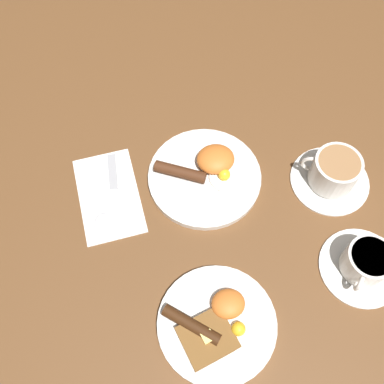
% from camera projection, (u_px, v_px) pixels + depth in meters
% --- Properties ---
extents(ground_plane, '(3.00, 3.00, 0.00)m').
position_uv_depth(ground_plane, '(204.00, 179.00, 0.97)').
color(ground_plane, brown).
extents(breakfast_plate_near, '(0.24, 0.24, 0.05)m').
position_uv_depth(breakfast_plate_near, '(206.00, 174.00, 0.96)').
color(breakfast_plate_near, silver).
rests_on(breakfast_plate_near, ground_plane).
extents(breakfast_plate_far, '(0.22, 0.22, 0.04)m').
position_uv_depth(breakfast_plate_far, '(216.00, 324.00, 0.81)').
color(breakfast_plate_far, silver).
rests_on(breakfast_plate_far, ground_plane).
extents(teacup_near, '(0.17, 0.17, 0.08)m').
position_uv_depth(teacup_near, '(333.00, 173.00, 0.93)').
color(teacup_near, silver).
rests_on(teacup_near, ground_plane).
extents(teacup_far, '(0.16, 0.16, 0.07)m').
position_uv_depth(teacup_far, '(365.00, 263.00, 0.85)').
color(teacup_far, silver).
rests_on(teacup_far, ground_plane).
extents(napkin, '(0.14, 0.22, 0.01)m').
position_uv_depth(napkin, '(109.00, 196.00, 0.94)').
color(napkin, white).
rests_on(napkin, ground_plane).
extents(knife, '(0.03, 0.19, 0.01)m').
position_uv_depth(knife, '(114.00, 189.00, 0.95)').
color(knife, silver).
rests_on(knife, napkin).
extents(spoon, '(0.04, 0.19, 0.01)m').
position_uv_depth(spoon, '(103.00, 216.00, 0.92)').
color(spoon, silver).
rests_on(spoon, napkin).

